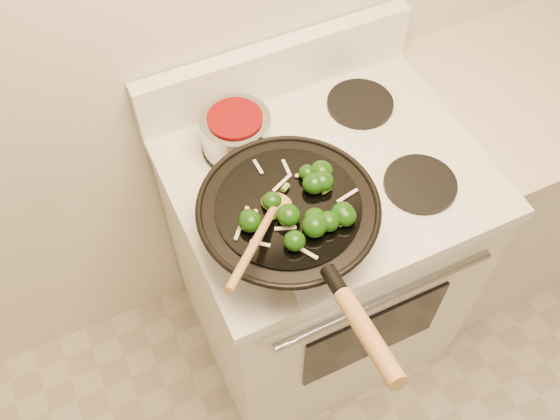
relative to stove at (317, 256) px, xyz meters
name	(u,v)px	position (x,y,z in m)	size (l,w,h in m)	color
stove	(317,256)	(0.00, 0.00, 0.00)	(0.78, 0.67, 1.08)	white
counter_unit	(508,172)	(0.75, 0.03, -0.01)	(0.83, 0.62, 0.91)	white
wok	(289,221)	(-0.18, -0.16, 0.53)	(0.40, 0.67, 0.24)	black
stirfry	(307,206)	(-0.15, -0.18, 0.60)	(0.29, 0.29, 0.05)	#113708
wooden_spoon	(264,226)	(-0.26, -0.20, 0.62)	(0.24, 0.25, 0.12)	#A47440
saucepan	(236,132)	(-0.18, 0.15, 0.51)	(0.18, 0.28, 0.10)	#94979C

